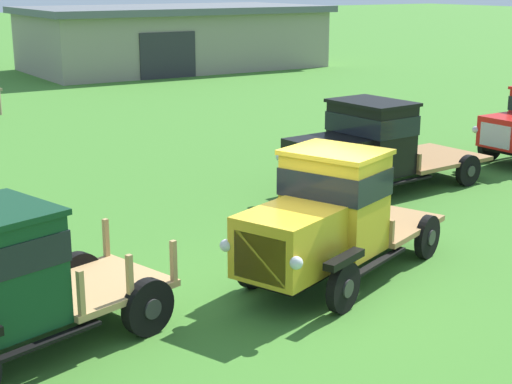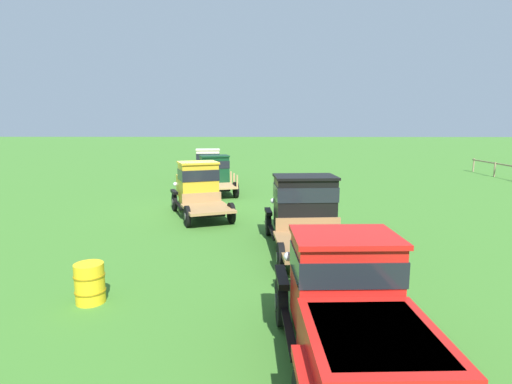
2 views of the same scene
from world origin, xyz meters
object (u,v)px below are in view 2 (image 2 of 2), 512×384
vintage_truck_back_of_row (346,300)px  vintage_truck_second_in_line (214,173)px  vintage_truck_foreground_near (208,164)px  vintage_truck_far_side (304,208)px  oil_drum_beside_row (90,283)px  vintage_truck_midrow_center (197,187)px

vintage_truck_back_of_row → vintage_truck_second_in_line: bearing=-166.0°
vintage_truck_foreground_near → vintage_truck_second_in_line: 5.58m
vintage_truck_far_side → oil_drum_beside_row: vintage_truck_far_side is taller
vintage_truck_foreground_near → vintage_truck_midrow_center: (11.04, 1.06, 0.05)m
vintage_truck_second_in_line → vintage_truck_foreground_near: bearing=-168.7°
vintage_truck_midrow_center → vintage_truck_back_of_row: bearing=20.7°
vintage_truck_second_in_line → vintage_truck_midrow_center: 5.57m
vintage_truck_second_in_line → oil_drum_beside_row: 14.55m
vintage_truck_far_side → vintage_truck_back_of_row: bearing=0.1°
vintage_truck_foreground_near → vintage_truck_far_side: 16.29m
vintage_truck_midrow_center → oil_drum_beside_row: vintage_truck_midrow_center is taller
vintage_truck_back_of_row → oil_drum_beside_row: (-2.19, -5.08, -0.66)m
vintage_truck_midrow_center → vintage_truck_foreground_near: bearing=-174.5°
vintage_truck_second_in_line → vintage_truck_back_of_row: (16.69, 4.16, -0.04)m
vintage_truck_foreground_near → vintage_truck_second_in_line: bearing=11.3°
vintage_truck_foreground_near → vintage_truck_back_of_row: bearing=13.3°
vintage_truck_foreground_near → vintage_truck_midrow_center: 11.09m
vintage_truck_foreground_near → oil_drum_beside_row: bearing=0.5°
vintage_truck_far_side → oil_drum_beside_row: size_ratio=6.61×
vintage_truck_midrow_center → vintage_truck_far_side: bearing=43.7°
vintage_truck_foreground_near → vintage_truck_second_in_line: (5.47, 1.09, 0.00)m
vintage_truck_second_in_line → vintage_truck_back_of_row: size_ratio=0.99×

